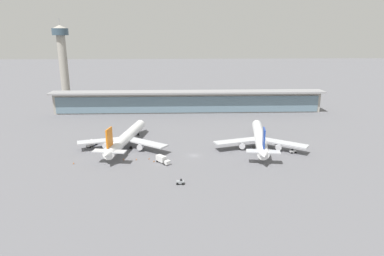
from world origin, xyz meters
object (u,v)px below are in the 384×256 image
service_truck_near_nose_white (293,151)px  service_truck_mid_apron_grey (180,182)px  control_tower (63,58)px  safety_cone_alpha (154,161)px  service_truck_under_wing_white (162,159)px  safety_cone_bravo (124,159)px  safety_cone_delta (74,163)px  service_truck_by_tail_blue (91,143)px  airliner_centre_stand (260,138)px  safety_cone_echo (149,159)px  airliner_left_stand (126,138)px  safety_cone_charlie (136,159)px

service_truck_near_nose_white → service_truck_mid_apron_grey: same height
control_tower → safety_cone_alpha: control_tower is taller
safety_cone_alpha → control_tower: bearing=121.0°
service_truck_under_wing_white → safety_cone_bravo: size_ratio=9.91×
safety_cone_delta → service_truck_by_tail_blue: bearing=85.6°
airliner_centre_stand → safety_cone_echo: (-52.41, -13.62, -4.54)m
airliner_left_stand → safety_cone_delta: airliner_left_stand is taller
airliner_left_stand → safety_cone_bravo: size_ratio=82.49×
service_truck_near_nose_white → service_truck_by_tail_blue: 97.18m
service_truck_by_tail_blue → service_truck_mid_apron_grey: bearing=-46.2°
service_truck_near_nose_white → service_truck_under_wing_white: size_ratio=0.45×
safety_cone_charlie → airliner_centre_stand: bearing=14.0°
airliner_centre_stand → airliner_left_stand: bearing=177.5°
service_truck_mid_apron_grey → safety_cone_alpha: bearing=116.1°
service_truck_under_wing_white → safety_cone_echo: size_ratio=9.91×
service_truck_by_tail_blue → safety_cone_echo: 35.58m
control_tower → safety_cone_alpha: size_ratio=92.42×
safety_cone_echo → control_tower: bearing=120.9°
service_truck_near_nose_white → service_truck_mid_apron_grey: (-52.53, -31.74, 0.00)m
service_truck_near_nose_white → safety_cone_bravo: (-77.36, -5.84, -0.56)m
airliner_centre_stand → safety_cone_echo: bearing=-165.4°
safety_cone_charlie → service_truck_under_wing_white: bearing=-18.9°
safety_cone_alpha → safety_cone_echo: bearing=126.6°
safety_cone_bravo → safety_cone_echo: (11.11, 0.40, 0.00)m
airliner_centre_stand → safety_cone_alpha: 52.95m
service_truck_under_wing_white → safety_cone_bravo: (-17.23, 4.37, -1.37)m
airliner_left_stand → safety_cone_bravo: (1.40, -16.84, -4.54)m
service_truck_mid_apron_grey → safety_cone_echo: bearing=117.6°
safety_cone_charlie → safety_cone_echo: bearing=8.2°
service_truck_mid_apron_grey → safety_cone_delta: service_truck_mid_apron_grey is taller
control_tower → safety_cone_echo: bearing=-59.1°
control_tower → service_truck_under_wing_white: bearing=-58.1°
service_truck_mid_apron_grey → safety_cone_alpha: (-11.29, 23.02, -0.56)m
airliner_left_stand → safety_cone_bravo: bearing=-85.2°
service_truck_mid_apron_grey → control_tower: bearing=120.3°
service_truck_near_nose_white → safety_cone_delta: 98.51m
airliner_left_stand → safety_cone_delta: bearing=-132.7°
airliner_centre_stand → control_tower: 172.26m
service_truck_mid_apron_grey → safety_cone_bravo: (-24.83, 25.89, -0.56)m
airliner_centre_stand → service_truck_under_wing_white: size_ratio=8.33×
service_truck_by_tail_blue → control_tower: bearing=113.0°
service_truck_under_wing_white → control_tower: control_tower is taller
safety_cone_charlie → safety_cone_bravo: bearing=176.0°
airliner_centre_stand → safety_cone_bravo: bearing=-167.6°
airliner_centre_stand → service_truck_by_tail_blue: airliner_centre_stand is taller
service_truck_by_tail_blue → safety_cone_echo: service_truck_by_tail_blue is taller
safety_cone_alpha → safety_cone_charlie: bearing=162.7°
service_truck_near_nose_white → safety_cone_echo: size_ratio=4.50×
safety_cone_bravo → safety_cone_charlie: bearing=-4.0°
service_truck_mid_apron_grey → safety_cone_charlie: service_truck_mid_apron_grey is taller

